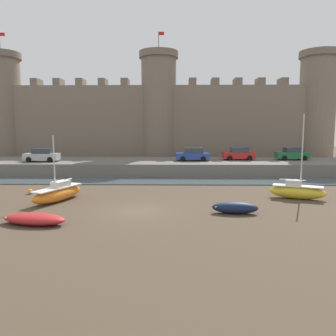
{
  "coord_description": "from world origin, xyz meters",
  "views": [
    {
      "loc": [
        2.45,
        -21.91,
        5.71
      ],
      "look_at": [
        1.95,
        4.09,
        2.5
      ],
      "focal_mm": 35.0,
      "sensor_mm": 36.0,
      "label": 1
    }
  ],
  "objects_px": {
    "mooring_buoy_off_centre": "(30,191)",
    "car_quay_centre_west": "(193,155)",
    "car_quay_centre_east": "(42,155)",
    "sailboat_midflat_centre": "(297,191)",
    "rowboat_near_channel_left": "(235,208)",
    "car_quay_west": "(239,154)",
    "sailboat_midflat_right": "(58,193)",
    "rowboat_foreground_left": "(34,219)",
    "car_quay_east": "(292,154)"
  },
  "relations": [
    {
      "from": "mooring_buoy_off_centre",
      "to": "car_quay_centre_west",
      "type": "height_order",
      "value": "car_quay_centre_west"
    },
    {
      "from": "car_quay_centre_west",
      "to": "car_quay_east",
      "type": "bearing_deg",
      "value": 5.76
    },
    {
      "from": "car_quay_centre_east",
      "to": "mooring_buoy_off_centre",
      "type": "bearing_deg",
      "value": -72.71
    },
    {
      "from": "mooring_buoy_off_centre",
      "to": "car_quay_centre_east",
      "type": "height_order",
      "value": "car_quay_centre_east"
    },
    {
      "from": "mooring_buoy_off_centre",
      "to": "car_quay_west",
      "type": "relative_size",
      "value": 0.11
    },
    {
      "from": "rowboat_foreground_left",
      "to": "car_quay_west",
      "type": "height_order",
      "value": "car_quay_west"
    },
    {
      "from": "rowboat_near_channel_left",
      "to": "car_quay_west",
      "type": "xyz_separation_m",
      "value": [
        4.27,
        20.97,
        1.93
      ]
    },
    {
      "from": "sailboat_midflat_centre",
      "to": "mooring_buoy_off_centre",
      "type": "xyz_separation_m",
      "value": [
        -22.4,
        1.51,
        -0.43
      ]
    },
    {
      "from": "sailboat_midflat_right",
      "to": "car_quay_west",
      "type": "distance_m",
      "value": 24.74
    },
    {
      "from": "mooring_buoy_off_centre",
      "to": "car_quay_centre_east",
      "type": "bearing_deg",
      "value": 107.29
    },
    {
      "from": "sailboat_midflat_centre",
      "to": "car_quay_centre_west",
      "type": "xyz_separation_m",
      "value": [
        -7.59,
        15.04,
        1.7
      ]
    },
    {
      "from": "car_quay_west",
      "to": "car_quay_east",
      "type": "relative_size",
      "value": 1.0
    },
    {
      "from": "car_quay_centre_west",
      "to": "car_quay_west",
      "type": "bearing_deg",
      "value": 11.64
    },
    {
      "from": "rowboat_foreground_left",
      "to": "car_quay_centre_west",
      "type": "relative_size",
      "value": 1.0
    },
    {
      "from": "car_quay_west",
      "to": "sailboat_midflat_centre",
      "type": "bearing_deg",
      "value": -84.45
    },
    {
      "from": "car_quay_centre_east",
      "to": "car_quay_centre_west",
      "type": "xyz_separation_m",
      "value": [
        18.58,
        1.4,
        0.0
      ]
    },
    {
      "from": "car_quay_west",
      "to": "car_quay_centre_west",
      "type": "bearing_deg",
      "value": -168.36
    },
    {
      "from": "rowboat_near_channel_left",
      "to": "car_quay_west",
      "type": "relative_size",
      "value": 0.75
    },
    {
      "from": "car_quay_centre_west",
      "to": "rowboat_foreground_left",
      "type": "bearing_deg",
      "value": -115.39
    },
    {
      "from": "car_quay_centre_east",
      "to": "car_quay_west",
      "type": "xyz_separation_m",
      "value": [
        24.59,
        2.64,
        0.0
      ]
    },
    {
      "from": "sailboat_midflat_right",
      "to": "car_quay_centre_west",
      "type": "bearing_deg",
      "value": 55.05
    },
    {
      "from": "sailboat_midflat_right",
      "to": "car_quay_centre_east",
      "type": "bearing_deg",
      "value": 115.83
    },
    {
      "from": "sailboat_midflat_right",
      "to": "car_quay_east",
      "type": "relative_size",
      "value": 1.28
    },
    {
      "from": "rowboat_foreground_left",
      "to": "car_quay_centre_east",
      "type": "height_order",
      "value": "car_quay_centre_east"
    },
    {
      "from": "car_quay_centre_east",
      "to": "sailboat_midflat_centre",
      "type": "bearing_deg",
      "value": -27.51
    },
    {
      "from": "rowboat_near_channel_left",
      "to": "car_quay_east",
      "type": "height_order",
      "value": "car_quay_east"
    },
    {
      "from": "car_quay_centre_west",
      "to": "car_quay_east",
      "type": "distance_m",
      "value": 13.01
    },
    {
      "from": "car_quay_centre_west",
      "to": "car_quay_west",
      "type": "distance_m",
      "value": 6.13
    },
    {
      "from": "rowboat_foreground_left",
      "to": "car_quay_west",
      "type": "bearing_deg",
      "value": 54.87
    },
    {
      "from": "car_quay_centre_east",
      "to": "car_quay_west",
      "type": "bearing_deg",
      "value": 6.13
    },
    {
      "from": "rowboat_near_channel_left",
      "to": "car_quay_centre_west",
      "type": "bearing_deg",
      "value": 95.04
    },
    {
      "from": "car_quay_east",
      "to": "rowboat_near_channel_left",
      "type": "bearing_deg",
      "value": -118.04
    },
    {
      "from": "car_quay_centre_west",
      "to": "car_quay_west",
      "type": "relative_size",
      "value": 1.0
    },
    {
      "from": "mooring_buoy_off_centre",
      "to": "car_quay_east",
      "type": "distance_m",
      "value": 31.54
    },
    {
      "from": "sailboat_midflat_right",
      "to": "car_quay_centre_east",
      "type": "distance_m",
      "value": 16.62
    },
    {
      "from": "rowboat_near_channel_left",
      "to": "sailboat_midflat_right",
      "type": "bearing_deg",
      "value": 165.28
    },
    {
      "from": "rowboat_near_channel_left",
      "to": "car_quay_centre_east",
      "type": "distance_m",
      "value": 27.43
    },
    {
      "from": "rowboat_near_channel_left",
      "to": "car_quay_centre_west",
      "type": "xyz_separation_m",
      "value": [
        -1.74,
        19.73,
        1.93
      ]
    },
    {
      "from": "mooring_buoy_off_centre",
      "to": "car_quay_centre_west",
      "type": "xyz_separation_m",
      "value": [
        14.81,
        13.53,
        2.13
      ]
    },
    {
      "from": "sailboat_midflat_right",
      "to": "rowboat_foreground_left",
      "type": "bearing_deg",
      "value": -83.14
    },
    {
      "from": "rowboat_foreground_left",
      "to": "sailboat_midflat_centre",
      "type": "bearing_deg",
      "value": 22.06
    },
    {
      "from": "car_quay_east",
      "to": "rowboat_foreground_left",
      "type": "bearing_deg",
      "value": -134.82
    },
    {
      "from": "car_quay_centre_east",
      "to": "car_quay_east",
      "type": "distance_m",
      "value": 31.64
    },
    {
      "from": "sailboat_midflat_centre",
      "to": "rowboat_foreground_left",
      "type": "bearing_deg",
      "value": -157.94
    },
    {
      "from": "car_quay_centre_east",
      "to": "car_quay_east",
      "type": "height_order",
      "value": "same"
    },
    {
      "from": "mooring_buoy_off_centre",
      "to": "sailboat_midflat_right",
      "type": "bearing_deg",
      "value": -38.79
    },
    {
      "from": "rowboat_near_channel_left",
      "to": "sailboat_midflat_centre",
      "type": "bearing_deg",
      "value": 38.73
    },
    {
      "from": "mooring_buoy_off_centre",
      "to": "car_quay_centre_east",
      "type": "distance_m",
      "value": 12.87
    },
    {
      "from": "rowboat_near_channel_left",
      "to": "mooring_buoy_off_centre",
      "type": "bearing_deg",
      "value": 159.46
    },
    {
      "from": "sailboat_midflat_right",
      "to": "sailboat_midflat_centre",
      "type": "bearing_deg",
      "value": 3.76
    }
  ]
}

